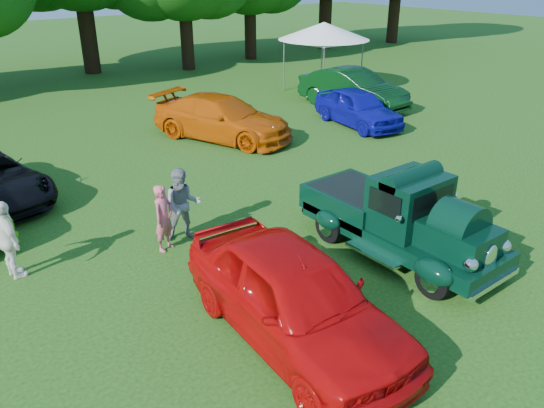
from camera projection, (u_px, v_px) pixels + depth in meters
ground at (350, 281)px, 10.88m from camera, size 120.00×120.00×0.00m
hero_pickup at (399, 219)px, 11.67m from camera, size 2.25×4.83×1.89m
red_convertible at (294, 296)px, 8.92m from camera, size 2.37×5.09×1.69m
back_car_orange at (222, 118)px, 19.35m from camera, size 4.05×5.80×1.56m
back_car_blue at (358, 107)px, 20.99m from camera, size 2.37×4.46×1.44m
back_car_green at (353, 89)px, 23.48m from camera, size 2.17×5.26×1.69m
spectator_pink at (164, 218)px, 11.79m from camera, size 0.67×0.59×1.56m
spectator_grey at (183, 205)px, 12.18m from camera, size 1.05×0.96×1.75m
spectator_white at (8, 240)px, 10.70m from camera, size 0.53×1.04×1.69m
canopy_tent at (324, 31)px, 25.70m from camera, size 4.68×4.68×3.34m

